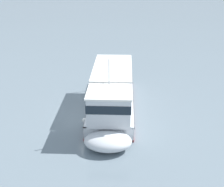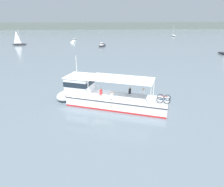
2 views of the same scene
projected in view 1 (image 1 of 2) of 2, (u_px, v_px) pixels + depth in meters
The scene contains 2 objects.
ground_plane at pixel (97, 121), 23.89m from camera, with size 400.00×400.00×0.00m, color slate.
ferry_main at pixel (111, 104), 24.22m from camera, with size 12.93×7.70×5.32m.
Camera 1 is at (-20.45, 6.24, 10.91)m, focal length 52.98 mm.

